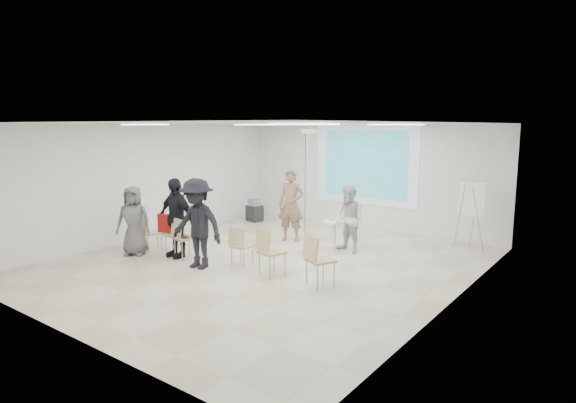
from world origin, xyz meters
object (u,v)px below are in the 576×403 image
Objects in this scene: chair_right_inner at (268,249)px; chair_right_far at (317,256)px; audience_left at (176,212)px; av_cart at (255,211)px; pedestal_table at (334,232)px; player_right at (349,215)px; audience_mid at (197,218)px; player_left at (291,200)px; flipchart_easel at (472,198)px; chair_left_inner at (182,235)px; chair_center at (240,243)px; chair_left_mid at (173,233)px; laptop at (186,236)px; audience_outer at (133,217)px; chair_far_left at (149,230)px.

chair_right_far reaches higher than chair_right_inner.
chair_right_far is 3.71m from audience_left.
pedestal_table is at bearing -9.87° from av_cart.
audience_mid is (-1.88, -3.01, 0.19)m from player_right.
audience_mid is at bearing -109.65° from player_left.
av_cart is at bearing 160.39° from pedestal_table.
flipchart_easel is (1.50, 4.31, 0.70)m from chair_right_far.
chair_left_inner is 0.96m from audience_mid.
chair_center is at bearing -121.56° from flipchart_easel.
flipchart_easel reaches higher than chair_left_mid.
chair_right_far is 0.56× the size of flipchart_easel.
player_right reaches higher than laptop.
flipchart_easel is at bearing 4.56° from audience_outer.
chair_center reaches higher than av_cart.
audience_outer reaches higher than laptop.
player_right is 4.13m from chair_left_mid.
pedestal_table is 0.79× the size of chair_far_left.
laptop is 1.00m from audience_mid.
chair_right_inner is 0.99× the size of chair_right_far.
flipchart_easel is (6.08, 4.53, 0.77)m from chair_far_left.
av_cart is at bearing 122.02° from chair_center.
player_right is 2.90m from flipchart_easel.
player_left is at bearing -148.79° from flipchart_easel.
audience_mid reaches higher than player_left.
flipchart_easel is at bearing 53.78° from player_right.
player_right is 0.82× the size of audience_mid.
chair_left_mid is 0.47× the size of flipchart_easel.
chair_left_mid is (-1.50, -2.61, -0.58)m from player_left.
chair_center is at bearing -155.46° from laptop.
pedestal_table is 0.70× the size of chair_right_inner.
flipchart_easel is (3.50, 4.20, 0.77)m from chair_center.
chair_far_left is 4.26m from av_cart.
player_left is 1.19× the size of audience_outer.
audience_outer is at bearing -154.78° from chair_right_inner.
chair_left_mid is at bearing -135.17° from pedestal_table.
audience_mid is (1.04, -0.31, 0.04)m from audience_left.
audience_mid is (0.75, -0.34, 0.57)m from laptop.
flipchart_easel reaches higher than chair_far_left.
player_left is 3.56m from chair_far_left.
audience_left reaches higher than chair_left_inner.
player_right is 5.12× the size of laptop.
av_cart is (-2.95, 3.90, -0.18)m from chair_center.
audience_outer is at bearing -147.80° from chair_right_far.
player_left is 1.03× the size of audience_left.
chair_left_inner is at bearing -38.03° from chair_left_mid.
audience_outer reaches higher than chair_left_mid.
laptop is (1.19, 0.08, 0.00)m from chair_far_left.
chair_left_inner is at bearing -159.68° from chair_right_inner.
chair_far_left is 0.41× the size of audience_left.
pedestal_table is 0.38× the size of audience_outer.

